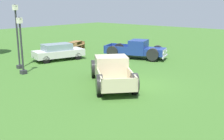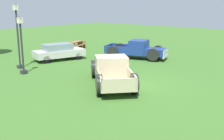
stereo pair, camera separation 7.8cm
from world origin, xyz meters
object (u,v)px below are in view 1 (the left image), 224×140
(pickup_truck_foreground, at_px, (111,70))
(lamp_post_near, at_px, (17,35))
(lamp_post_far, at_px, (21,44))
(picnic_table, at_px, (75,44))
(sedan_distant_a, at_px, (58,52))
(pickup_truck_behind_left, at_px, (139,50))

(pickup_truck_foreground, relative_size, lamp_post_near, 1.15)
(lamp_post_far, relative_size, picnic_table, 1.73)
(sedan_distant_a, relative_size, picnic_table, 2.02)
(pickup_truck_behind_left, relative_size, sedan_distant_a, 1.25)
(pickup_truck_behind_left, xyz_separation_m, picnic_table, (-0.01, 8.02, -0.26))
(lamp_post_far, bearing_deg, picnic_table, 28.92)
(sedan_distant_a, bearing_deg, pickup_truck_behind_left, -44.57)
(pickup_truck_foreground, height_order, lamp_post_far, lamp_post_far)
(pickup_truck_behind_left, bearing_deg, sedan_distant_a, 135.43)
(pickup_truck_behind_left, height_order, lamp_post_near, lamp_post_near)
(sedan_distant_a, relative_size, lamp_post_far, 1.17)
(pickup_truck_behind_left, distance_m, lamp_post_near, 9.83)
(sedan_distant_a, distance_m, lamp_post_near, 4.11)
(pickup_truck_foreground, height_order, pickup_truck_behind_left, pickup_truck_foreground)
(picnic_table, bearing_deg, pickup_truck_behind_left, -89.90)
(pickup_truck_foreground, relative_size, picnic_table, 2.41)
(sedan_distant_a, bearing_deg, lamp_post_far, -157.21)
(lamp_post_near, height_order, lamp_post_far, lamp_post_near)
(lamp_post_far, bearing_deg, lamp_post_near, 65.86)
(pickup_truck_behind_left, distance_m, sedan_distant_a, 6.79)
(pickup_truck_foreground, distance_m, picnic_table, 13.22)
(sedan_distant_a, height_order, picnic_table, sedan_distant_a)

